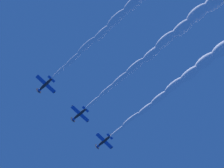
% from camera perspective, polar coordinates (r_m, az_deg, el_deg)
% --- Properties ---
extents(airplane_lead, '(8.49, 7.53, 2.43)m').
position_cam_1_polar(airplane_lead, '(91.34, -14.73, -0.17)').
color(airplane_lead, '#232328').
extents(airplane_left_wingman, '(8.48, 7.55, 2.48)m').
position_cam_1_polar(airplane_left_wingman, '(94.20, -7.33, -6.75)').
color(airplane_left_wingman, '#232328').
extents(airplane_right_wingman, '(8.50, 7.53, 2.49)m').
position_cam_1_polar(airplane_right_wingman, '(98.22, -1.90, -12.73)').
color(airplane_right_wingman, '#232328').
extents(smoke_trail_left_wingman, '(11.98, 67.26, 5.07)m').
position_cam_1_polar(smoke_trail_left_wingman, '(88.16, 17.14, 13.30)').
color(smoke_trail_left_wingman, white).
extents(smoke_trail_right_wingman, '(11.19, 67.75, 5.07)m').
position_cam_1_polar(smoke_trail_right_wingman, '(92.03, 21.85, 6.12)').
color(smoke_trail_right_wingman, white).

